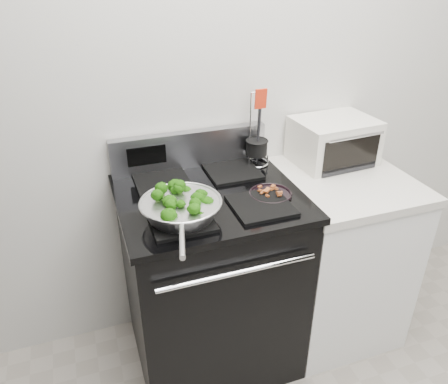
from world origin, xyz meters
name	(u,v)px	position (x,y,z in m)	size (l,w,h in m)	color
back_wall	(247,78)	(0.00, 1.75, 1.35)	(4.00, 0.02, 2.70)	beige
gas_range	(211,277)	(-0.30, 1.41, 0.49)	(0.79, 0.69, 1.13)	black
counter	(333,254)	(0.39, 1.41, 0.46)	(0.62, 0.68, 0.92)	white
skillet	(181,208)	(-0.46, 1.26, 1.00)	(0.32, 0.51, 0.07)	silver
broccoli_pile	(181,203)	(-0.46, 1.26, 1.02)	(0.25, 0.25, 0.09)	black
bacon_plate	(270,192)	(-0.05, 1.32, 0.97)	(0.19, 0.19, 0.04)	black
utensil_holder	(257,151)	(0.01, 1.63, 1.02)	(0.12, 0.12, 0.38)	silver
toaster_oven	(333,141)	(0.42, 1.59, 1.03)	(0.41, 0.33, 0.23)	silver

